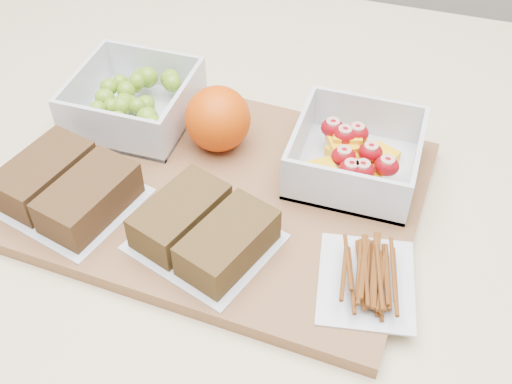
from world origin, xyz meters
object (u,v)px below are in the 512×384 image
(fruit_container, at_px, (355,157))
(sandwich_bag_center, at_px, (204,230))
(cutting_board, at_px, (216,190))
(sandwich_bag_left, at_px, (67,187))
(pretzel_bag, at_px, (368,274))
(grape_container, at_px, (135,100))
(orange, at_px, (218,119))

(fruit_container, relative_size, sandwich_bag_center, 0.84)
(cutting_board, relative_size, fruit_container, 3.26)
(cutting_board, height_order, fruit_container, fruit_container)
(fruit_container, distance_m, sandwich_bag_left, 0.30)
(fruit_container, xyz_separation_m, pretzel_bag, (0.04, -0.14, -0.01))
(cutting_board, distance_m, grape_container, 0.15)
(cutting_board, height_order, orange, orange)
(cutting_board, xyz_separation_m, orange, (-0.02, 0.06, 0.04))
(orange, relative_size, sandwich_bag_left, 0.46)
(orange, height_order, sandwich_bag_center, orange)
(grape_container, xyz_separation_m, fruit_container, (0.26, -0.02, -0.00))
(cutting_board, relative_size, sandwich_bag_center, 2.73)
(orange, bearing_deg, cutting_board, -73.77)
(fruit_container, height_order, pretzel_bag, fruit_container)
(sandwich_bag_left, bearing_deg, pretzel_bag, -2.05)
(orange, distance_m, sandwich_bag_left, 0.17)
(sandwich_bag_left, bearing_deg, cutting_board, 26.48)
(grape_container, bearing_deg, orange, -9.14)
(orange, bearing_deg, grape_container, 170.86)
(pretzel_bag, bearing_deg, orange, 144.05)
(fruit_container, bearing_deg, cutting_board, -154.43)
(sandwich_bag_center, relative_size, pretzel_bag, 1.30)
(grape_container, relative_size, orange, 1.80)
(cutting_board, distance_m, sandwich_bag_left, 0.15)
(grape_container, xyz_separation_m, orange, (0.11, -0.02, 0.01))
(sandwich_bag_left, bearing_deg, fruit_container, 26.02)
(fruit_container, bearing_deg, sandwich_bag_center, -129.21)
(pretzel_bag, bearing_deg, fruit_container, 106.17)
(cutting_board, xyz_separation_m, grape_container, (-0.13, 0.08, 0.03))
(fruit_container, bearing_deg, sandwich_bag_left, -153.98)
(fruit_container, relative_size, sandwich_bag_left, 0.82)
(grape_container, height_order, sandwich_bag_left, grape_container)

